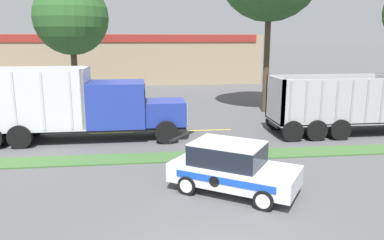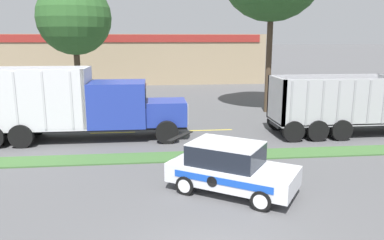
# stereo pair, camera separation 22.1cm
# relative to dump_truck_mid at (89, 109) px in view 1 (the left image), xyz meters

# --- Properties ---
(grass_verge) EXTENTS (120.00, 1.37, 0.06)m
(grass_verge) POSITION_rel_dump_truck_mid_xyz_m (4.40, -3.44, -1.56)
(grass_verge) COLOR #3D6633
(grass_verge) RESTS_ON ground_plane
(centre_line_3) EXTENTS (2.40, 0.14, 0.01)m
(centre_line_3) POSITION_rel_dump_truck_mid_xyz_m (-4.48, 1.25, -1.59)
(centre_line_3) COLOR yellow
(centre_line_3) RESTS_ON ground_plane
(centre_line_4) EXTENTS (2.40, 0.14, 0.01)m
(centre_line_4) POSITION_rel_dump_truck_mid_xyz_m (0.92, 1.25, -1.59)
(centre_line_4) COLOR yellow
(centre_line_4) RESTS_ON ground_plane
(centre_line_5) EXTENTS (2.40, 0.14, 0.01)m
(centre_line_5) POSITION_rel_dump_truck_mid_xyz_m (6.32, 1.25, -1.59)
(centre_line_5) COLOR yellow
(centre_line_5) RESTS_ON ground_plane
(centre_line_6) EXTENTS (2.40, 0.14, 0.01)m
(centre_line_6) POSITION_rel_dump_truck_mid_xyz_m (11.72, 1.25, -1.59)
(centre_line_6) COLOR yellow
(centre_line_6) RESTS_ON ground_plane
(dump_truck_mid) EXTENTS (11.05, 2.68, 3.63)m
(dump_truck_mid) POSITION_rel_dump_truck_mid_xyz_m (0.00, 0.00, 0.00)
(dump_truck_mid) COLOR black
(dump_truck_mid) RESTS_ON ground_plane
(rally_car) EXTENTS (4.48, 3.87, 1.70)m
(rally_car) POSITION_rel_dump_truck_mid_xyz_m (5.60, -7.27, -0.74)
(rally_car) COLOR silver
(rally_car) RESTS_ON ground_plane
(store_building_backdrop) EXTENTS (30.92, 12.10, 5.47)m
(store_building_backdrop) POSITION_rel_dump_truck_mid_xyz_m (0.28, 28.14, 1.14)
(store_building_backdrop) COLOR #9E896B
(store_building_backdrop) RESTS_ON ground_plane
(tree_behind_far_right) EXTENTS (5.69, 5.69, 10.83)m
(tree_behind_far_right) POSITION_rel_dump_truck_mid_xyz_m (-2.75, 11.84, 5.53)
(tree_behind_far_right) COLOR #473828
(tree_behind_far_right) RESTS_ON ground_plane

